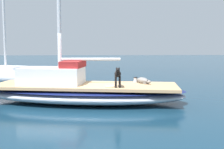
# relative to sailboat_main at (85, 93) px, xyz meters

# --- Properties ---
(ground_plane) EXTENTS (120.00, 120.00, 0.00)m
(ground_plane) POSITION_rel_sailboat_main_xyz_m (0.00, 0.00, -0.34)
(ground_plane) COLOR #143347
(sailboat_main) EXTENTS (3.67, 7.55, 0.66)m
(sailboat_main) POSITION_rel_sailboat_main_xyz_m (0.00, 0.00, 0.00)
(sailboat_main) COLOR #B2B7C1
(sailboat_main) RESTS_ON ground
(cabin_house) EXTENTS (1.74, 2.43, 0.84)m
(cabin_house) POSITION_rel_sailboat_main_xyz_m (0.20, 1.10, 0.67)
(cabin_house) COLOR silver
(cabin_house) RESTS_ON sailboat_main
(dog_grey) EXTENTS (0.89, 0.51, 0.22)m
(dog_grey) POSITION_rel_sailboat_main_xyz_m (0.12, -2.16, 0.43)
(dog_grey) COLOR gray
(dog_grey) RESTS_ON sailboat_main
(dog_black) EXTENTS (0.94, 0.25, 0.70)m
(dog_black) POSITION_rel_sailboat_main_xyz_m (-0.79, -1.15, 0.75)
(dog_black) COLOR black
(dog_black) RESTS_ON sailboat_main
(deck_winch) EXTENTS (0.16, 0.16, 0.21)m
(deck_winch) POSITION_rel_sailboat_main_xyz_m (0.41, -1.92, 0.42)
(deck_winch) COLOR #B7B7BC
(deck_winch) RESTS_ON sailboat_main
(coiled_rope) EXTENTS (0.32, 0.32, 0.04)m
(coiled_rope) POSITION_rel_sailboat_main_xyz_m (-0.72, -0.89, 0.35)
(coiled_rope) COLOR beige
(coiled_rope) RESTS_ON sailboat_main
(moored_boat_starboard_side) EXTENTS (4.44, 6.30, 7.93)m
(moored_boat_starboard_side) POSITION_rel_sailboat_main_xyz_m (4.46, 3.80, 0.20)
(moored_boat_starboard_side) COLOR #B2B7C1
(moored_boat_starboard_side) RESTS_ON ground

